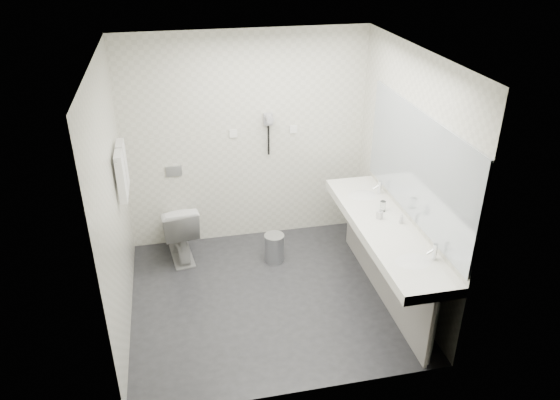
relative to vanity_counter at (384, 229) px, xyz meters
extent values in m
plane|color=#232428|center=(-1.12, 0.20, -0.80)|extent=(2.80, 2.80, 0.00)
plane|color=silver|center=(-1.12, 0.20, 1.70)|extent=(2.80, 2.80, 0.00)
plane|color=beige|center=(-1.12, 1.50, 0.45)|extent=(2.80, 0.00, 2.80)
plane|color=beige|center=(-1.12, -1.10, 0.45)|extent=(2.80, 0.00, 2.80)
plane|color=beige|center=(-2.52, 0.20, 0.45)|extent=(0.00, 2.60, 2.60)
plane|color=beige|center=(0.27, 0.20, 0.45)|extent=(0.00, 2.60, 2.60)
cube|color=silver|center=(0.00, 0.00, 0.00)|extent=(0.55, 2.20, 0.10)
cube|color=gray|center=(0.02, 0.00, -0.42)|extent=(0.03, 2.15, 0.75)
cylinder|color=silver|center=(0.05, -1.04, -0.42)|extent=(0.06, 0.06, 0.75)
cylinder|color=silver|center=(0.05, 1.04, -0.42)|extent=(0.06, 0.06, 0.75)
cube|color=#B2BCC6|center=(0.26, 0.00, 0.65)|extent=(0.02, 2.20, 1.05)
ellipsoid|color=white|center=(0.00, -0.65, 0.04)|extent=(0.40, 0.31, 0.05)
ellipsoid|color=white|center=(0.00, 0.65, 0.04)|extent=(0.40, 0.31, 0.05)
cylinder|color=silver|center=(0.19, -0.65, 0.12)|extent=(0.04, 0.04, 0.15)
cylinder|color=silver|center=(0.19, 0.65, 0.12)|extent=(0.04, 0.04, 0.15)
imported|color=white|center=(-0.01, 0.13, 0.11)|extent=(0.07, 0.07, 0.12)
imported|color=white|center=(0.17, 0.00, 0.11)|extent=(0.05, 0.05, 0.11)
cylinder|color=silver|center=(0.08, 0.27, 0.11)|extent=(0.06, 0.06, 0.11)
imported|color=white|center=(-1.99, 1.17, -0.44)|extent=(0.49, 0.75, 0.72)
cube|color=#B2B5BA|center=(-1.98, 1.49, 0.15)|extent=(0.18, 0.02, 0.12)
cylinder|color=#B2B5BA|center=(-0.93, 0.86, -0.64)|extent=(0.27, 0.27, 0.32)
cylinder|color=#B2B5BA|center=(-0.93, 0.86, -0.47)|extent=(0.23, 0.23, 0.02)
cylinder|color=silver|center=(-2.47, 0.75, 0.75)|extent=(0.02, 0.62, 0.02)
cube|color=silver|center=(-2.46, 0.61, 0.53)|extent=(0.07, 0.24, 0.48)
cube|color=silver|center=(-2.46, 0.89, 0.53)|extent=(0.07, 0.24, 0.48)
cube|color=#939398|center=(-0.88, 1.47, 0.70)|extent=(0.10, 0.04, 0.14)
cylinder|color=#939398|center=(-0.88, 1.40, 0.73)|extent=(0.08, 0.14, 0.08)
cylinder|color=black|center=(-0.88, 1.46, 0.45)|extent=(0.02, 0.02, 0.35)
cube|color=white|center=(-1.27, 1.49, 0.55)|extent=(0.09, 0.02, 0.09)
cube|color=white|center=(-0.57, 1.49, 0.55)|extent=(0.09, 0.02, 0.09)
camera|label=1|loc=(-1.94, -4.19, 2.67)|focal=34.14mm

